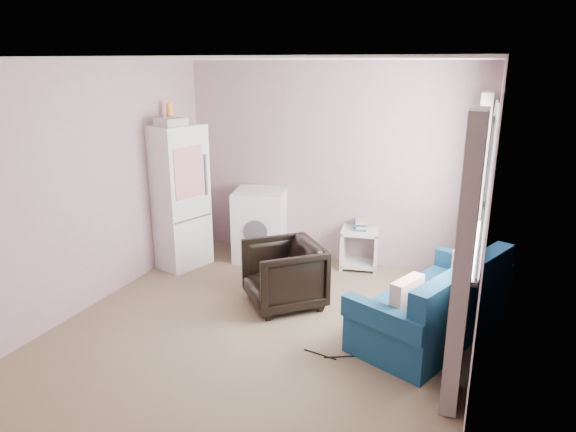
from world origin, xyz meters
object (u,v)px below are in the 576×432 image
object	(u,v)px
armchair	(284,271)
washing_machine	(260,223)
fridge	(176,195)
sofa	(436,308)
side_table	(360,245)

from	to	relation	value
armchair	washing_machine	xyz separation A→B (m)	(-0.81, 1.16, 0.10)
fridge	sofa	distance (m)	3.37
armchair	fridge	world-z (taller)	fridge
sofa	fridge	bearing A→B (deg)	-168.93
side_table	armchair	bearing A→B (deg)	-109.90
washing_machine	sofa	xyz separation A→B (m)	(2.37, -1.23, -0.19)
fridge	washing_machine	size ratio (longest dim) A/B	2.21
washing_machine	sofa	world-z (taller)	washing_machine
fridge	side_table	bearing A→B (deg)	36.38
washing_machine	side_table	xyz separation A→B (m)	(1.29, 0.17, -0.18)
side_table	sofa	size ratio (longest dim) A/B	0.32
armchair	fridge	distance (m)	1.85
armchair	fridge	xyz separation A→B (m)	(-1.68, 0.59, 0.52)
armchair	fridge	bearing A→B (deg)	-151.34
fridge	washing_machine	world-z (taller)	fridge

